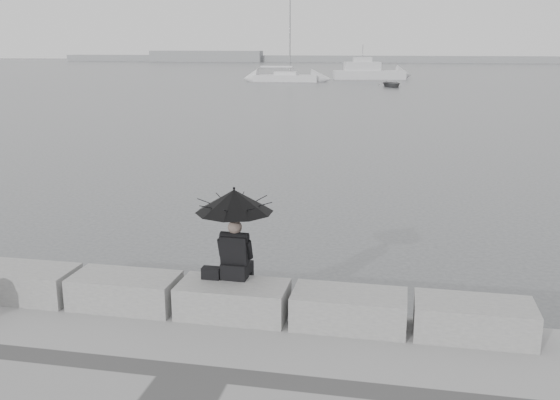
% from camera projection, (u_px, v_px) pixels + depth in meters
% --- Properties ---
extents(ground, '(360.00, 360.00, 0.00)m').
position_uv_depth(ground, '(242.00, 333.00, 9.75)').
color(ground, '#46494B').
rests_on(ground, ground).
extents(stone_block_far_left, '(1.60, 0.80, 0.50)m').
position_uv_depth(stone_block_far_left, '(24.00, 283.00, 9.79)').
color(stone_block_far_left, gray).
rests_on(stone_block_far_left, promenade).
extents(stone_block_left, '(1.60, 0.80, 0.50)m').
position_uv_depth(stone_block_left, '(125.00, 291.00, 9.47)').
color(stone_block_left, gray).
rests_on(stone_block_left, promenade).
extents(stone_block_centre, '(1.60, 0.80, 0.50)m').
position_uv_depth(stone_block_centre, '(233.00, 300.00, 9.14)').
color(stone_block_centre, gray).
rests_on(stone_block_centre, promenade).
extents(stone_block_right, '(1.60, 0.80, 0.50)m').
position_uv_depth(stone_block_right, '(349.00, 309.00, 8.81)').
color(stone_block_right, gray).
rests_on(stone_block_right, promenade).
extents(stone_block_far_right, '(1.60, 0.80, 0.50)m').
position_uv_depth(stone_block_far_right, '(474.00, 320.00, 8.49)').
color(stone_block_far_right, gray).
rests_on(stone_block_far_right, promenade).
extents(seated_person, '(1.15, 1.15, 1.39)m').
position_uv_depth(seated_person, '(234.00, 213.00, 9.09)').
color(seated_person, black).
rests_on(seated_person, stone_block_centre).
extents(bag, '(0.27, 0.16, 0.18)m').
position_uv_depth(bag, '(211.00, 273.00, 9.27)').
color(bag, black).
rests_on(bag, stone_block_centre).
extents(distant_landmass, '(180.00, 8.00, 2.80)m').
position_uv_depth(distant_landmass, '(367.00, 59.00, 158.03)').
color(distant_landmass, gray).
rests_on(distant_landmass, ground).
extents(sailboat_left, '(7.86, 2.73, 12.90)m').
position_uv_depth(sailboat_left, '(286.00, 77.00, 75.86)').
color(sailboat_left, silver).
rests_on(sailboat_left, ground).
extents(motor_cruiser, '(9.56, 4.69, 4.50)m').
position_uv_depth(motor_cruiser, '(369.00, 72.00, 81.01)').
color(motor_cruiser, silver).
rests_on(motor_cruiser, ground).
extents(dinghy, '(3.85, 2.71, 0.60)m').
position_uv_depth(dinghy, '(392.00, 84.00, 66.53)').
color(dinghy, slate).
rests_on(dinghy, ground).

